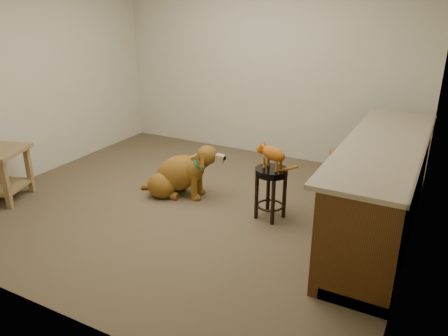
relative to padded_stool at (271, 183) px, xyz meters
The scene contains 7 objects.
floor 0.98m from the padded_stool, behind, with size 4.50×4.00×0.01m, color #4E412B.
room_shell 1.57m from the padded_stool, behind, with size 4.54×4.04×2.62m.
cabinet_run 1.07m from the padded_stool, ahead, with size 0.70×2.56×0.94m.
padded_stool is the anchor object (origin of this frame).
wood_stool 0.80m from the padded_stool, 33.73° to the left, with size 0.47×0.47×0.67m.
golden_retriever 1.17m from the padded_stool, behind, with size 1.07×0.58×0.68m.
tabby_kitten 0.32m from the padded_stool, 161.28° to the left, with size 0.47×0.19×0.29m.
Camera 1 is at (2.39, -3.73, 2.17)m, focal length 35.00 mm.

